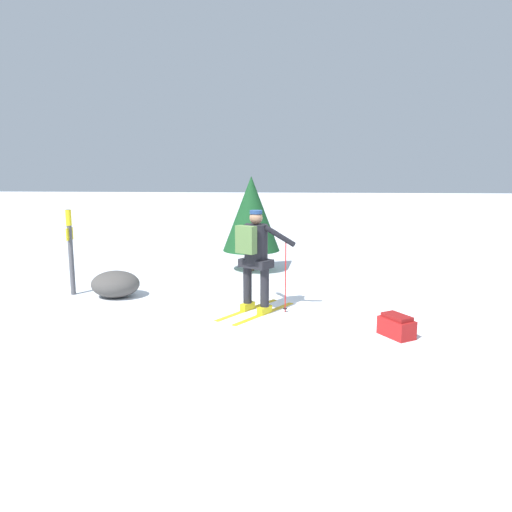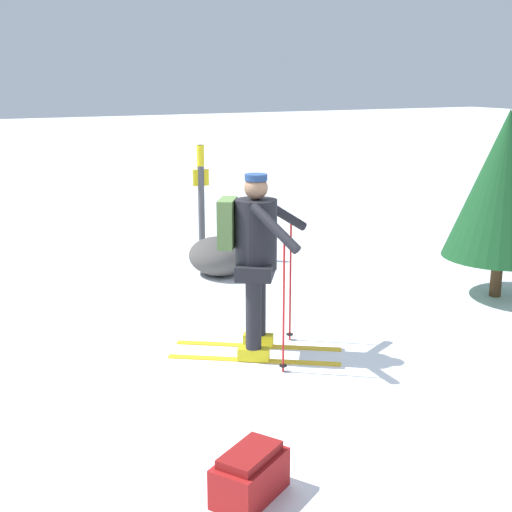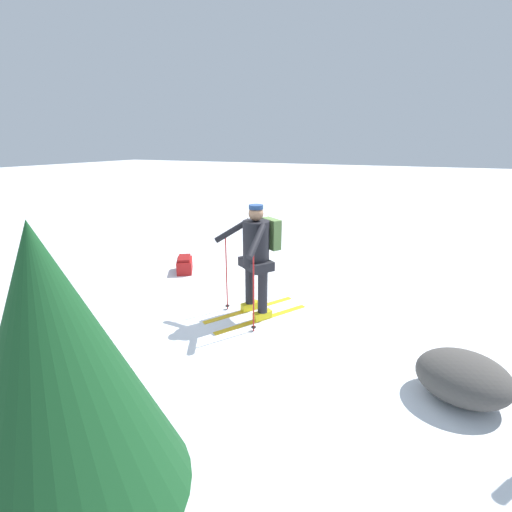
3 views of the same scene
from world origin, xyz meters
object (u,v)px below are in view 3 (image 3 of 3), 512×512
dropped_backpack (185,265)px  pine_tree (59,376)px  skier (257,252)px  rock_boulder (463,377)px

dropped_backpack → pine_tree: 5.38m
dropped_backpack → pine_tree: size_ratio=0.27×
dropped_backpack → pine_tree: bearing=118.9°
skier → rock_boulder: size_ratio=1.90×
pine_tree → skier: bearing=-84.2°
pine_tree → dropped_backpack: bearing=-61.1°
rock_boulder → pine_tree: size_ratio=0.41×
skier → pine_tree: size_ratio=0.78×
rock_boulder → pine_tree: pine_tree is taller
dropped_backpack → pine_tree: (-2.53, 4.59, 1.22)m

